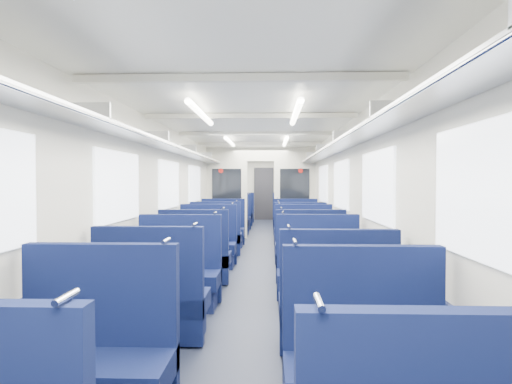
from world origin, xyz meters
TOP-DOWN VIEW (x-y plane):
  - floor at (0.00, 0.00)m, footprint 2.80×18.00m
  - ceiling at (0.00, 0.00)m, footprint 2.80×18.00m
  - wall_left at (-1.40, 0.00)m, footprint 0.02×18.00m
  - dado_left at (-1.39, 0.00)m, footprint 0.03×17.90m
  - wall_right at (1.40, 0.00)m, footprint 0.02×18.00m
  - dado_right at (1.39, 0.00)m, footprint 0.03×17.90m
  - wall_far at (0.00, 9.00)m, footprint 2.80×0.02m
  - luggage_rack_left at (-1.21, 0.00)m, footprint 0.36×17.40m
  - luggage_rack_right at (1.21, 0.00)m, footprint 0.36×17.40m
  - windows at (0.00, -0.46)m, footprint 2.78×15.60m
  - ceiling_fittings at (0.00, -0.26)m, footprint 2.70×16.06m
  - end_door at (0.00, 8.94)m, footprint 0.75×0.06m
  - bulkhead at (-0.00, 3.55)m, footprint 2.80×0.10m
  - seat_6 at (-0.83, -4.90)m, footprint 0.99×0.55m
  - seat_7 at (0.83, -4.92)m, footprint 0.99×0.55m
  - seat_8 at (-0.83, -3.58)m, footprint 0.99×0.55m
  - seat_9 at (0.83, -3.75)m, footprint 0.99×0.55m
  - seat_10 at (-0.83, -2.50)m, footprint 0.99×0.55m
  - seat_11 at (0.83, -2.41)m, footprint 0.99×0.55m
  - seat_12 at (-0.83, -1.34)m, footprint 0.99×0.55m
  - seat_13 at (0.83, -1.26)m, footprint 0.99×0.55m
  - seat_14 at (-0.83, -0.15)m, footprint 0.99×0.55m
  - seat_15 at (0.83, -0.15)m, footprint 0.99×0.55m
  - seat_16 at (-0.83, 1.00)m, footprint 0.99×0.55m
  - seat_17 at (0.83, 0.84)m, footprint 0.99×0.55m
  - seat_18 at (-0.83, 2.15)m, footprint 0.99×0.55m
  - seat_19 at (0.83, 2.18)m, footprint 0.99×0.55m
  - seat_20 at (-0.83, 4.18)m, footprint 0.99×0.55m
  - seat_21 at (0.83, 4.21)m, footprint 0.99×0.55m
  - seat_22 at (-0.83, 5.23)m, footprint 0.99×0.55m
  - seat_23 at (0.83, 5.39)m, footprint 0.99×0.55m
  - seat_24 at (-0.83, 6.53)m, footprint 0.99×0.55m
  - seat_25 at (0.83, 6.49)m, footprint 0.99×0.55m
  - seat_26 at (-0.83, 7.46)m, footprint 0.99×0.55m
  - seat_27 at (0.83, 7.57)m, footprint 0.99×0.55m

SIDE VIEW (x-z plane):
  - floor at x=0.00m, z-range -0.01..0.01m
  - seat_6 at x=-0.83m, z-range -0.21..0.89m
  - seat_7 at x=0.83m, z-range -0.21..0.89m
  - seat_8 at x=-0.83m, z-range -0.21..0.89m
  - seat_9 at x=0.83m, z-range -0.21..0.89m
  - seat_10 at x=-0.83m, z-range -0.21..0.89m
  - seat_11 at x=0.83m, z-range -0.21..0.89m
  - seat_12 at x=-0.83m, z-range -0.21..0.89m
  - seat_13 at x=0.83m, z-range -0.21..0.89m
  - seat_14 at x=-0.83m, z-range -0.21..0.89m
  - seat_15 at x=0.83m, z-range -0.21..0.89m
  - seat_16 at x=-0.83m, z-range -0.21..0.89m
  - seat_17 at x=0.83m, z-range -0.21..0.89m
  - seat_18 at x=-0.83m, z-range -0.21..0.89m
  - seat_19 at x=0.83m, z-range -0.21..0.89m
  - seat_20 at x=-0.83m, z-range -0.21..0.89m
  - seat_21 at x=0.83m, z-range -0.21..0.89m
  - seat_22 at x=-0.83m, z-range -0.21..0.89m
  - seat_23 at x=0.83m, z-range -0.21..0.89m
  - seat_24 at x=-0.83m, z-range -0.21..0.89m
  - seat_25 at x=0.83m, z-range -0.21..0.89m
  - seat_26 at x=-0.83m, z-range -0.21..0.89m
  - seat_27 at x=0.83m, z-range -0.21..0.89m
  - dado_left at x=-1.39m, z-range 0.00..0.70m
  - dado_right at x=1.39m, z-range 0.00..0.70m
  - end_door at x=0.00m, z-range 0.00..2.00m
  - wall_left at x=-1.40m, z-range 0.00..2.35m
  - wall_right at x=1.40m, z-range 0.00..2.35m
  - wall_far at x=0.00m, z-range 0.00..2.35m
  - bulkhead at x=0.00m, z-range 0.06..2.41m
  - windows at x=0.00m, z-range 1.04..1.79m
  - luggage_rack_left at x=-1.21m, z-range 1.88..2.06m
  - luggage_rack_right at x=1.21m, z-range 1.88..2.06m
  - ceiling_fittings at x=0.00m, z-range 2.23..2.35m
  - ceiling at x=0.00m, z-range 2.35..2.35m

